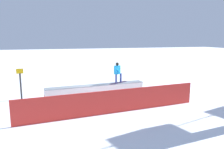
# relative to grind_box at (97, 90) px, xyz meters

# --- Properties ---
(ground_plane) EXTENTS (120.00, 120.00, 0.00)m
(ground_plane) POSITION_rel_grind_box_xyz_m (0.00, 0.00, -0.28)
(ground_plane) COLOR white
(grind_box) EXTENTS (6.81, 1.19, 0.62)m
(grind_box) POSITION_rel_grind_box_xyz_m (0.00, 0.00, 0.00)
(grind_box) COLOR white
(grind_box) RESTS_ON ground_plane
(snowboarder) EXTENTS (1.52, 0.96, 1.45)m
(snowboarder) POSITION_rel_grind_box_xyz_m (-1.52, -0.08, 1.12)
(snowboarder) COLOR #28172D
(snowboarder) RESTS_ON grind_box
(safety_fence) EXTENTS (9.45, 0.81, 1.18)m
(safety_fence) POSITION_rel_grind_box_xyz_m (0.00, 3.94, 0.31)
(safety_fence) COLOR red
(safety_fence) RESTS_ON ground_plane
(trail_marker) EXTENTS (0.40, 0.10, 1.91)m
(trail_marker) POSITION_rel_grind_box_xyz_m (4.72, -0.00, 0.75)
(trail_marker) COLOR #262628
(trail_marker) RESTS_ON ground_plane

